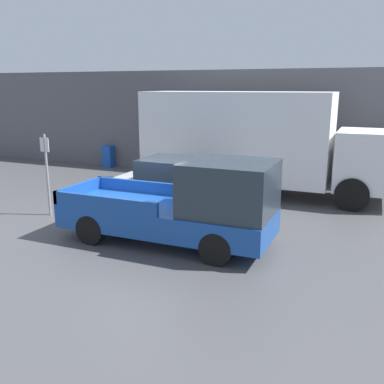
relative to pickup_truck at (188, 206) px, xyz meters
The scene contains 7 objects.
ground_plane 2.33m from the pickup_truck, 163.27° to the left, with size 60.00×60.00×0.00m, color #4C4C4F.
building_wall 8.55m from the pickup_truck, 103.92° to the left, with size 28.00×0.15×4.35m.
pickup_truck is the anchor object (origin of this frame).
car 3.02m from the pickup_truck, 118.83° to the left, with size 4.34×1.89×1.58m.
delivery_truck 5.71m from the pickup_truck, 89.63° to the left, with size 8.55×2.34×3.52m.
parking_sign 4.78m from the pickup_truck, behind, with size 0.30×0.07×2.38m.
newspaper_box 10.91m from the pickup_truck, 133.62° to the left, with size 0.45×0.40×0.99m.
Camera 1 is at (5.90, -9.45, 3.70)m, focal length 40.00 mm.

